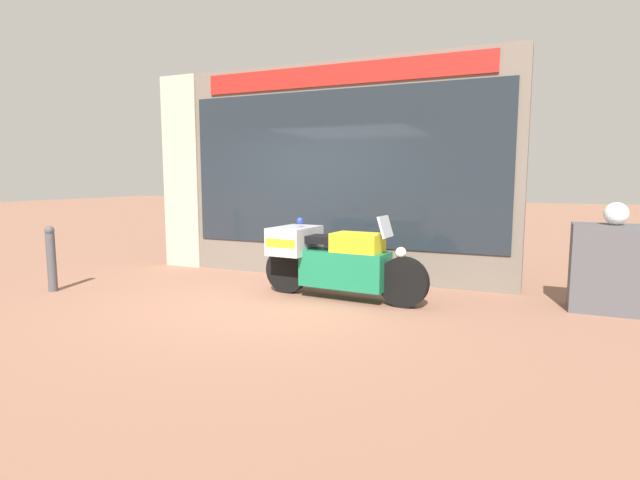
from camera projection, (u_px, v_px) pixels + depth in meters
name	position (u px, v px, depth m)	size (l,w,h in m)	color
ground_plane	(264.00, 302.00, 6.64)	(60.00, 60.00, 0.00)	#8E604C
shop_building	(303.00, 172.00, 8.38)	(6.25, 0.55, 3.46)	#6B6056
window_display	(340.00, 250.00, 8.30)	(5.04, 0.30, 1.87)	slate
paramedic_motorcycle	(331.00, 258.00, 6.80)	(2.39, 0.81, 1.16)	black
utility_cabinet	(605.00, 268.00, 6.13)	(0.77, 0.53, 1.08)	#4C4C51
white_helmet	(616.00, 214.00, 5.97)	(0.27, 0.27, 0.27)	white
street_bollard	(51.00, 258.00, 7.21)	(0.13, 0.13, 0.96)	#47474C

